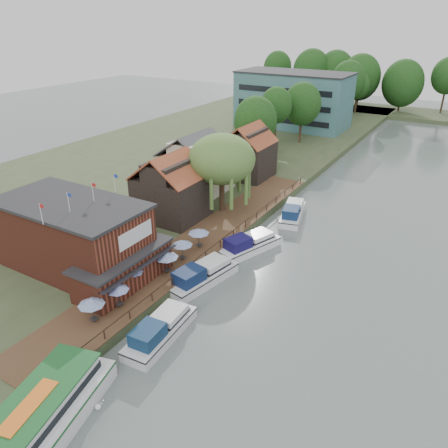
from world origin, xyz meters
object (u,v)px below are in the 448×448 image
Objects in this scene: cottage_b at (196,162)px; umbrella_0 at (92,311)px; swan at (98,406)px; pub at (88,240)px; umbrella_1 at (118,296)px; umbrella_3 at (167,263)px; willow at (222,174)px; cruiser_0 at (160,327)px; cruiser_2 at (249,242)px; cottage_a at (171,186)px; umbrella_2 at (134,278)px; umbrella_5 at (199,238)px; cruiser_3 at (293,210)px; cottage_c at (248,151)px; tour_boat at (25,434)px; hotel_block at (293,99)px; cruiser_1 at (202,273)px; umbrella_4 at (182,250)px.

cottage_b is 32.75m from umbrella_0.
pub is at bearing 137.04° from swan.
umbrella_1 is 0.98× the size of umbrella_3.
willow reaches higher than cruiser_0.
umbrella_3 is at bearing -92.91° from cruiser_2.
cottage_a reaches higher than umbrella_2.
swan is (5.81, -21.34, -2.07)m from umbrella_5.
cottage_b reaches higher than cruiser_2.
cruiser_2 is (4.23, 16.87, -1.17)m from umbrella_1.
umbrella_1 is (10.77, -28.20, -2.96)m from cottage_b.
umbrella_3 is (10.91, -21.43, -2.96)m from cottage_b.
cruiser_3 is at bearing 105.16° from cruiser_2.
cottage_c is at bearing 105.35° from swan.
pub is 20.06m from tour_boat.
cottage_c is (8.00, -37.00, -1.90)m from hotel_block.
umbrella_5 is at bearing -72.69° from willow.
pub reaches higher than cruiser_1.
cruiser_3 is at bearing 76.95° from umbrella_2.
cottage_b reaches higher than cruiser_1.
cruiser_1 is at bearing -41.41° from cottage_a.
cruiser_1 is 1.05× the size of cruiser_3.
cottage_b is at bearing 96.65° from tour_boat.
willow is 26.37m from umbrella_0.
umbrella_2 and umbrella_5 have the same top height.
pub reaches higher than umbrella_2.
umbrella_5 reaches higher than cruiser_0.
umbrella_4 is (0.79, 6.76, 0.00)m from umbrella_2.
umbrella_1 is at bearing 124.25° from swan.
umbrella_4 is at bearing 107.66° from swan.
umbrella_3 is 0.25× the size of cruiser_1.
tour_boat is (4.58, -25.96, -0.66)m from umbrella_5.
cottage_c is at bearing 90.00° from pub.
umbrella_2 is 0.25× the size of cruiser_2.
umbrella_3 is 1.02× the size of umbrella_4.
cruiser_2 is 29.97m from tour_boat.
umbrella_5 is (10.72, -15.34, -2.96)m from cottage_b.
umbrella_4 is 0.26× the size of cruiser_0.
tour_boat is at bearing -69.67° from cottage_b.
cottage_b is at bearing 116.99° from umbrella_3.
hotel_block is 63.27m from umbrella_5.
pub is 12.01m from umbrella_5.
cottage_a reaches higher than umbrella_1.
umbrella_3 is (6.91, 3.57, -2.36)m from pub.
umbrella_4 reaches higher than cruiser_3.
umbrella_5 is at bearing 106.23° from cruiser_0.
tour_boat is (-0.35, -12.74, 0.52)m from cruiser_0.
umbrella_3 is 21.75m from cruiser_3.
umbrella_2 and umbrella_3 have the same top height.
cottage_a reaches higher than pub.
umbrella_0 is 0.25× the size of cruiser_1.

